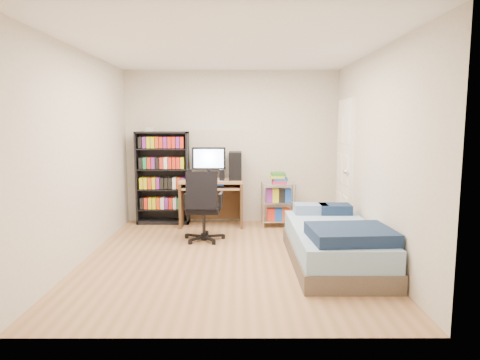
{
  "coord_description": "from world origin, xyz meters",
  "views": [
    {
      "loc": [
        0.13,
        -5.09,
        1.64
      ],
      "look_at": [
        0.14,
        0.4,
        0.91
      ],
      "focal_mm": 32.0,
      "sensor_mm": 36.0,
      "label": 1
    }
  ],
  "objects_px": {
    "office_chair": "(203,219)",
    "media_shelf": "(163,177)",
    "computer_desk": "(218,183)",
    "bed": "(335,243)"
  },
  "relations": [
    {
      "from": "media_shelf",
      "to": "computer_desk",
      "type": "xyz_separation_m",
      "value": [
        0.91,
        -0.11,
        -0.1
      ]
    },
    {
      "from": "media_shelf",
      "to": "bed",
      "type": "relative_size",
      "value": 0.8
    },
    {
      "from": "computer_desk",
      "to": "office_chair",
      "type": "relative_size",
      "value": 1.26
    },
    {
      "from": "computer_desk",
      "to": "bed",
      "type": "bearing_deg",
      "value": -53.48
    },
    {
      "from": "office_chair",
      "to": "media_shelf",
      "type": "bearing_deg",
      "value": 127.78
    },
    {
      "from": "media_shelf",
      "to": "bed",
      "type": "bearing_deg",
      "value": -41.25
    },
    {
      "from": "media_shelf",
      "to": "office_chair",
      "type": "bearing_deg",
      "value": -55.3
    },
    {
      "from": "computer_desk",
      "to": "media_shelf",
      "type": "bearing_deg",
      "value": 173.3
    },
    {
      "from": "computer_desk",
      "to": "bed",
      "type": "relative_size",
      "value": 0.64
    },
    {
      "from": "media_shelf",
      "to": "computer_desk",
      "type": "relative_size",
      "value": 1.25
    }
  ]
}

